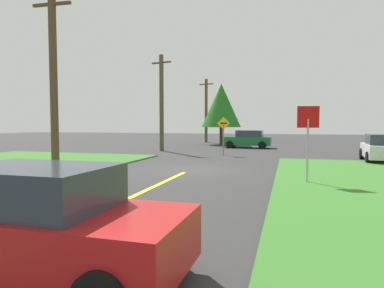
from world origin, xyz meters
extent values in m
plane|color=#343434|center=(0.00, 0.00, 0.00)|extent=(120.00, 120.00, 0.00)
cube|color=yellow|center=(0.00, -8.00, 0.01)|extent=(0.20, 14.00, 0.01)
cylinder|color=#9EA0A8|center=(5.23, -2.45, 1.20)|extent=(0.07, 0.07, 2.40)
cube|color=red|center=(5.23, -2.45, 2.48)|extent=(0.79, 0.18, 0.79)
cube|color=#196B33|center=(0.89, 15.86, 0.64)|extent=(4.33, 1.91, 0.76)
cube|color=#2D3842|center=(1.10, 15.86, 1.32)|extent=(2.40, 1.65, 0.60)
cylinder|color=black|center=(-0.59, 15.01, 0.34)|extent=(0.68, 0.24, 0.68)
cylinder|color=black|center=(-0.55, 16.78, 0.34)|extent=(0.68, 0.24, 0.68)
cylinder|color=black|center=(2.33, 14.94, 0.34)|extent=(0.68, 0.24, 0.68)
cylinder|color=black|center=(2.37, 16.71, 0.34)|extent=(0.68, 0.24, 0.68)
cube|color=red|center=(1.28, -11.60, 0.64)|extent=(4.00, 1.82, 0.76)
cube|color=#2D3842|center=(1.02, -11.59, 1.32)|extent=(2.20, 1.59, 0.60)
cylinder|color=black|center=(2.64, -10.73, 0.34)|extent=(0.68, 0.22, 0.68)
cylinder|color=black|center=(-0.07, -10.71, 0.34)|extent=(0.68, 0.22, 0.68)
cube|color=silver|center=(9.83, 6.33, 0.64)|extent=(2.13, 4.09, 0.76)
cube|color=#2D3842|center=(9.82, 6.17, 1.32)|extent=(1.79, 2.29, 0.60)
cylinder|color=black|center=(9.01, 7.74, 0.34)|extent=(0.27, 0.69, 0.68)
cylinder|color=black|center=(8.83, 5.05, 0.34)|extent=(0.27, 0.69, 0.68)
cylinder|color=brown|center=(-5.24, -3.09, 3.97)|extent=(0.33, 0.33, 7.94)
cube|color=brown|center=(-5.24, -3.09, 7.31)|extent=(1.80, 0.20, 0.12)
cylinder|color=brown|center=(-5.47, 10.43, 3.91)|extent=(0.35, 0.35, 7.81)
cube|color=brown|center=(-5.47, 10.43, 7.19)|extent=(1.78, 0.53, 0.12)
cylinder|color=brown|center=(-4.96, 23.94, 3.77)|extent=(0.35, 0.35, 7.55)
cube|color=brown|center=(-4.96, 23.94, 6.94)|extent=(1.78, 0.51, 0.12)
cylinder|color=slate|center=(0.13, 7.98, 1.13)|extent=(0.08, 0.08, 2.26)
cube|color=yellow|center=(0.13, 7.98, 2.26)|extent=(0.90, 0.13, 0.91)
cube|color=black|center=(0.13, 7.98, 2.26)|extent=(0.45, 0.09, 0.10)
cylinder|color=brown|center=(-2.35, 19.91, 0.94)|extent=(0.33, 0.33, 1.88)
cone|color=#226A1D|center=(-2.35, 19.91, 4.18)|extent=(4.18, 4.18, 4.59)
camera|label=1|loc=(4.52, -15.58, 2.22)|focal=31.61mm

